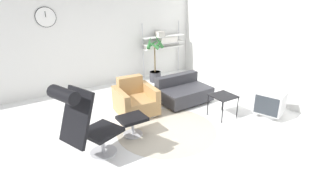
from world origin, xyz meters
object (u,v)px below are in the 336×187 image
at_px(side_table, 223,98).
at_px(lounge_chair, 83,119).
at_px(armchair_red, 135,101).
at_px(shelf_unit, 163,41).
at_px(ottoman, 132,121).
at_px(couch_low, 183,92).
at_px(crt_television, 270,104).
at_px(potted_plant, 155,64).

bearing_deg(side_table, lounge_chair, 179.69).
bearing_deg(armchair_red, shelf_unit, -130.73).
xyz_separation_m(ottoman, couch_low, (1.70, 0.72, -0.04)).
bearing_deg(side_table, shelf_unit, 80.67).
bearing_deg(crt_television, potted_plant, -4.83).
height_order(ottoman, side_table, side_table).
height_order(lounge_chair, ottoman, lounge_chair).
bearing_deg(armchair_red, crt_television, 147.06).
relative_size(ottoman, potted_plant, 0.34).
relative_size(side_table, potted_plant, 0.34).
height_order(armchair_red, potted_plant, potted_plant).
distance_m(lounge_chair, side_table, 2.87).
height_order(lounge_chair, couch_low, lounge_chair).
distance_m(lounge_chair, crt_television, 3.72).
bearing_deg(ottoman, couch_low, 22.99).
bearing_deg(potted_plant, ottoman, -129.16).
relative_size(lounge_chair, crt_television, 1.99).
distance_m(ottoman, couch_low, 1.85).
distance_m(ottoman, crt_television, 2.86).
relative_size(armchair_red, couch_low, 0.74).
xyz_separation_m(armchair_red, potted_plant, (1.46, 1.58, 0.24)).
bearing_deg(shelf_unit, potted_plant, -143.05).
relative_size(ottoman, shelf_unit, 0.30).
bearing_deg(crt_television, side_table, 36.11).
relative_size(ottoman, side_table, 1.02).
xyz_separation_m(couch_low, crt_television, (1.00, -1.66, 0.07)).
bearing_deg(shelf_unit, side_table, -99.33).
xyz_separation_m(side_table, crt_television, (0.79, -0.57, -0.12)).
height_order(ottoman, couch_low, couch_low).
height_order(ottoman, armchair_red, armchair_red).
relative_size(couch_low, side_table, 2.44).
xyz_separation_m(ottoman, side_table, (1.91, -0.37, 0.16)).
bearing_deg(lounge_chair, crt_television, 60.48).
xyz_separation_m(lounge_chair, ottoman, (0.95, 0.35, -0.48)).
relative_size(ottoman, armchair_red, 0.57).
bearing_deg(ottoman, crt_television, -19.09).
bearing_deg(armchair_red, couch_low, -177.85).
xyz_separation_m(lounge_chair, shelf_unit, (3.36, 3.08, 0.31)).
distance_m(lounge_chair, armchair_red, 1.85).
bearing_deg(ottoman, side_table, -10.91).
bearing_deg(potted_plant, lounge_chair, -136.61).
distance_m(armchair_red, couch_low, 1.25).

